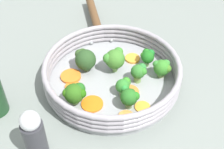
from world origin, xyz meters
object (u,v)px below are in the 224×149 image
Objects in this scene: salt_shaker at (34,135)px; broccoli_floret_7 at (139,72)px; carrot_slice_4 at (92,104)px; broccoli_floret_3 at (130,97)px; carrot_slice_2 at (142,107)px; carrot_slice_0 at (132,58)px; broccoli_floret_2 at (85,59)px; skillet at (112,82)px; carrot_slice_3 at (73,87)px; broccoli_floret_4 at (75,93)px; broccoli_floret_6 at (123,86)px; carrot_slice_1 at (71,76)px; carrot_slice_6 at (130,92)px; broccoli_floret_0 at (162,68)px; broccoli_floret_1 at (148,56)px; carrot_slice_5 at (126,117)px; broccoli_floret_5 at (114,59)px.

broccoli_floret_7 is at bearing -0.06° from salt_shaker.
broccoli_floret_3 is at bearing -46.27° from carrot_slice_4.
carrot_slice_4 is (-0.07, 0.07, 0.00)m from carrot_slice_2.
broccoli_floret_3 reaches higher than carrot_slice_0.
carrot_slice_2 is 0.60× the size of broccoli_floret_2.
carrot_slice_3 is at bearing 153.81° from skillet.
broccoli_floret_4 reaches higher than skillet.
broccoli_floret_7 reaches higher than broccoli_floret_6.
carrot_slice_0 and carrot_slice_1 have the same top height.
carrot_slice_6 is (0.01, 0.05, 0.00)m from carrot_slice_2.
broccoli_floret_4 reaches higher than broccoli_floret_0.
carrot_slice_1 is at bearing 151.84° from broccoli_floret_1.
broccoli_floret_4 is (-0.09, 0.10, 0.03)m from carrot_slice_2.
carrot_slice_4 is 0.08m from carrot_slice_5.
carrot_slice_5 is (-0.13, -0.12, -0.00)m from carrot_slice_0.
broccoli_floret_5 is at bearing 8.71° from broccoli_floret_4.
broccoli_floret_6 is (0.05, -0.11, 0.02)m from carrot_slice_1.
carrot_slice_6 is at bearing -28.16° from broccoli_floret_4.
carrot_slice_2 is at bearing -105.36° from broccoli_floret_5.
carrot_slice_3 is at bearing 172.85° from carrot_slice_0.
broccoli_floret_4 is at bearing 19.24° from salt_shaker.
carrot_slice_3 is at bearing 130.58° from carrot_slice_6.
broccoli_floret_3 is (-0.11, -0.10, 0.03)m from carrot_slice_0.
carrot_slice_6 is at bearing -3.39° from salt_shaker.
broccoli_floret_3 is at bearing -171.65° from broccoli_floret_0.
carrot_slice_0 is 1.12× the size of carrot_slice_5.
carrot_slice_0 reaches higher than skillet.
broccoli_floret_0 is 0.10m from broccoli_floret_6.
broccoli_floret_1 is (0.09, 0.04, 0.02)m from carrot_slice_6.
carrot_slice_1 is 1.01× the size of carrot_slice_4.
broccoli_floret_5 is 1.29× the size of broccoli_floret_7.
skillet is 0.06m from broccoli_floret_6.
broccoli_floret_0 is (0.09, -0.01, 0.02)m from carrot_slice_6.
broccoli_floret_5 reaches higher than carrot_slice_3.
broccoli_floret_2 is at bearing 107.51° from skillet.
carrot_slice_0 is 0.18m from broccoli_floret_4.
broccoli_floret_3 is 1.06× the size of broccoli_floret_7.
carrot_slice_5 is (0.03, -0.14, 0.00)m from carrot_slice_3.
broccoli_floret_5 is 0.51× the size of salt_shaker.
broccoli_floret_4 is at bearing -179.68° from skillet.
skillet is 0.10m from carrot_slice_2.
broccoli_floret_3 is at bearing -76.20° from carrot_slice_1.
skillet is 6.37× the size of carrot_slice_4.
broccoli_floret_3 reaches higher than carrot_slice_4.
salt_shaker is at bearing 168.13° from broccoli_floret_3.
broccoli_floret_5 reaches higher than carrot_slice_6.
broccoli_floret_1 reaches higher than broccoli_floret_6.
carrot_slice_1 is at bearing 139.29° from broccoli_floret_0.
salt_shaker is at bearing 175.71° from broccoli_floret_0.
broccoli_floret_6 is at bearing -65.08° from carrot_slice_1.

